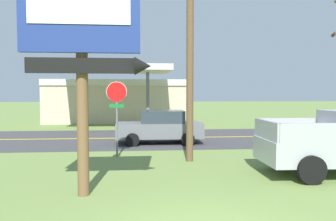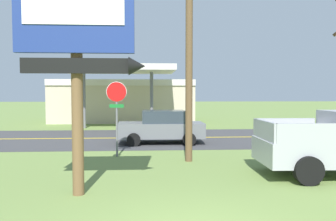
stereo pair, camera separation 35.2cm
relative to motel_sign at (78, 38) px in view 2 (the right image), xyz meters
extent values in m
cube|color=#3D3D3F|center=(2.46, 10.27, -3.81)|extent=(140.00, 8.00, 0.02)
cube|color=gold|center=(2.46, 10.27, -3.79)|extent=(126.00, 0.20, 0.01)
cylinder|color=brown|center=(-0.07, 0.13, -0.99)|extent=(0.28, 0.28, 5.65)
cube|color=navy|center=(-0.07, -0.05, 0.59)|extent=(2.80, 0.16, 1.90)
cube|color=white|center=(-0.07, -0.14, 0.82)|extent=(2.35, 0.03, 1.07)
cube|color=black|center=(-0.07, -0.05, -0.66)|extent=(2.52, 0.12, 0.36)
cone|color=black|center=(1.39, -0.05, -0.66)|extent=(0.40, 0.44, 0.44)
cylinder|color=slate|center=(0.42, 5.04, -2.72)|extent=(0.08, 0.08, 2.20)
cylinder|color=red|center=(0.42, 5.01, -1.27)|extent=(0.76, 0.03, 0.76)
cylinder|color=white|center=(0.42, 5.03, -1.27)|extent=(0.80, 0.01, 0.80)
cube|color=#19722D|center=(0.42, 5.01, -1.82)|extent=(0.56, 0.03, 0.14)
cylinder|color=brown|center=(3.14, 3.96, 0.25)|extent=(0.26, 0.26, 8.14)
cube|color=beige|center=(-0.48, 21.82, -2.02)|extent=(12.00, 6.00, 3.60)
cube|color=silver|center=(-0.48, 18.77, -0.47)|extent=(12.00, 0.12, 0.50)
cube|color=silver|center=(-0.48, 15.82, 0.38)|extent=(8.00, 5.00, 0.40)
cylinder|color=slate|center=(-2.88, 15.82, -1.72)|extent=(0.24, 0.24, 4.20)
cylinder|color=slate|center=(1.92, 15.82, -1.72)|extent=(0.24, 0.24, 4.20)
cube|color=#A8AAAF|center=(6.12, 2.50, -2.42)|extent=(1.95, 0.16, 0.56)
cube|color=#A8AAAF|center=(6.09, 0.66, -2.42)|extent=(1.95, 0.16, 0.56)
cube|color=#A8AAAF|center=(5.13, 1.60, -2.42)|extent=(0.16, 1.88, 0.56)
cylinder|color=black|center=(6.04, 2.57, -3.42)|extent=(0.81, 0.30, 0.80)
cylinder|color=black|center=(6.00, 0.61, -3.42)|extent=(0.81, 0.30, 0.80)
cube|color=slate|center=(2.28, 8.27, -3.14)|extent=(4.20, 1.76, 0.72)
cube|color=#2D3842|center=(2.43, 8.27, -2.48)|extent=(2.10, 1.56, 0.60)
cylinder|color=black|center=(0.98, 7.39, -3.50)|extent=(0.64, 0.24, 0.64)
cylinder|color=black|center=(0.98, 9.15, -3.50)|extent=(0.64, 0.24, 0.64)
cylinder|color=black|center=(3.58, 7.39, -3.50)|extent=(0.64, 0.24, 0.64)
cylinder|color=black|center=(3.58, 9.15, -3.50)|extent=(0.64, 0.24, 0.64)
camera|label=1|loc=(1.29, -8.04, -1.30)|focal=35.52mm
camera|label=2|loc=(1.64, -8.07, -1.30)|focal=35.52mm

